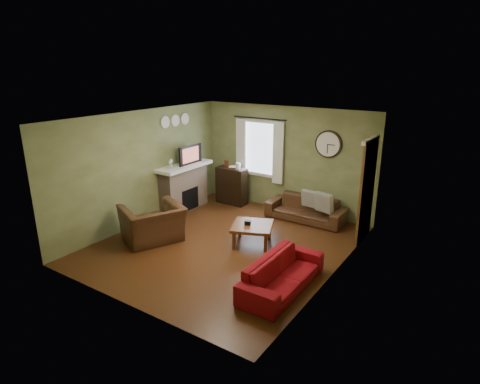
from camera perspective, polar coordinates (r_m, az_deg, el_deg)
The scene contains 31 objects.
floor at distance 8.36m, azimuth -2.10°, elevation -7.46°, with size 4.60×5.20×0.00m, color #46240F.
ceiling at distance 7.62m, azimuth -2.33°, elevation 10.51°, with size 4.60×5.20×0.00m, color white.
wall_left at distance 9.38m, azimuth -13.73°, elevation 3.31°, with size 0.00×5.20×2.60m, color olive.
wall_right at distance 6.87m, azimuth 13.59°, elevation -1.97°, with size 0.00×5.20×2.60m, color olive.
wall_back at distance 10.04m, azimuth 6.49°, elevation 4.67°, with size 4.60×0.00×2.60m, color olive.
wall_front at distance 6.10m, azimuth -16.64°, elevation -4.81°, with size 4.60×0.00×2.60m, color olive.
fireplace at distance 10.23m, azimuth -7.98°, elevation 0.49°, with size 0.40×1.40×1.10m, color tan.
firebox at distance 10.19m, azimuth -7.12°, elevation -1.03°, with size 0.04×0.60×0.55m, color black.
mantel at distance 10.05m, azimuth -8.00°, elevation 3.68°, with size 0.58×1.60×0.08m, color white.
tv at distance 10.10m, azimuth -7.40°, elevation 5.02°, with size 0.60×0.08×0.35m, color black.
tv_screen at distance 10.03m, azimuth -7.07°, elevation 5.28°, with size 0.02×0.62×0.36m, color #994C3F.
medallion_left at distance 9.73m, azimuth -10.60°, elevation 9.75°, with size 0.28×0.28×0.03m, color white.
medallion_mid at distance 9.98m, azimuth -9.19°, elevation 10.02°, with size 0.28×0.28×0.03m, color white.
medallion_right at distance 10.24m, azimuth -7.86°, elevation 10.27°, with size 0.28×0.28×0.03m, color white.
window_pane at distance 10.31m, azimuth 3.00°, elevation 6.24°, with size 1.00×0.02×1.30m, color silver, non-canonical shape.
curtain_rod at distance 10.10m, azimuth 2.78°, elevation 10.43°, with size 0.03×0.03×1.50m, color black.
curtain_left at distance 10.52m, azimuth 0.12°, elevation 6.22°, with size 0.28×0.04×1.55m, color white.
curtain_right at distance 9.97m, azimuth 5.43°, elevation 5.49°, with size 0.28×0.04×1.55m, color white.
wall_clock at distance 9.46m, azimuth 12.42°, elevation 6.64°, with size 0.64×0.06×0.64m, color white, non-canonical shape.
door at distance 8.64m, azimuth 17.58°, elevation 0.02°, with size 0.05×0.90×2.10m, color brown.
bookshelf at distance 10.58m, azimuth -1.19°, elevation 0.89°, with size 0.82×0.35×0.97m, color black, non-canonical shape.
book at distance 10.59m, azimuth -1.46°, elevation 3.57°, with size 0.17×0.23×0.02m, color #572D12.
sofa_brown at distance 9.64m, azimuth 9.33°, elevation -2.40°, with size 1.86×0.73×0.54m, color #3E2515.
pillow_left at distance 9.31m, azimuth 11.83°, elevation -1.47°, with size 0.44×0.13×0.44m, color gray.
pillow_right at distance 9.52m, azimuth 9.87°, elevation -0.93°, with size 0.39×0.12×0.39m, color gray.
sofa_red at distance 6.77m, azimuth 6.03°, elevation -11.45°, with size 1.84×0.72×0.54m, color maroon.
armchair at distance 8.58m, azimuth -12.31°, elevation -4.40°, with size 1.18×1.03×0.77m, color #3E2515.
coffee_table at distance 8.30m, azimuth 1.75°, elevation -6.02°, with size 0.80×0.80×0.42m, color #572D12, non-canonical shape.
tissue_box at distance 8.24m, azimuth 1.09°, elevation -4.80°, with size 0.12×0.12×0.09m, color black.
wine_glass_a at distance 9.65m, azimuth -9.91°, elevation 3.79°, with size 0.06×0.06×0.18m, color white, non-canonical shape.
wine_glass_b at distance 9.67m, azimuth -9.75°, elevation 3.94°, with size 0.08×0.08×0.22m, color white, non-canonical shape.
Camera 1 is at (4.42, -6.13, 3.57)m, focal length 30.00 mm.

